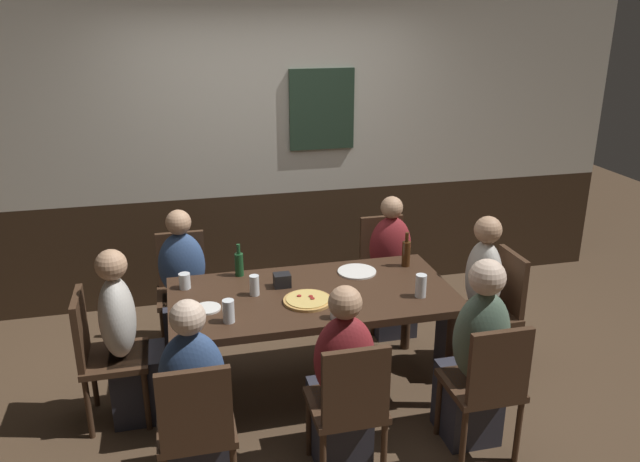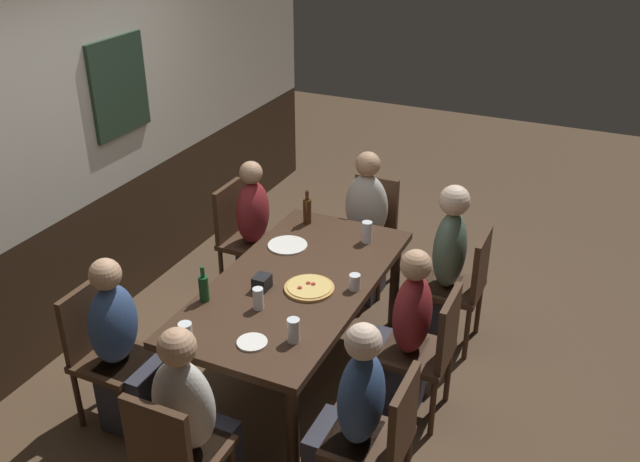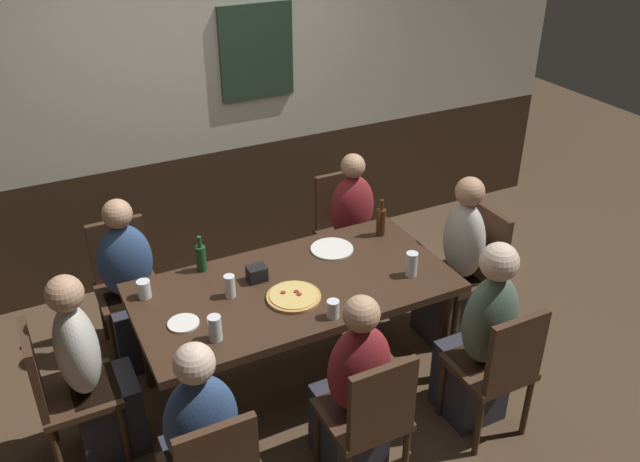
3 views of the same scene
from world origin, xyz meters
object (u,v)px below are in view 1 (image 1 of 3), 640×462
at_px(chair_right_near, 488,383).
at_px(chair_head_west, 102,351).
at_px(chair_right_far, 384,264).
at_px(tumbler_water, 185,282).
at_px(chair_left_near, 196,425).
at_px(chair_head_east, 496,305).
at_px(person_left_far, 184,296).
at_px(pint_glass_stout, 254,286).
at_px(person_left_near, 195,409).
at_px(person_head_east, 475,308).
at_px(beer_bottle_green, 239,264).
at_px(dining_table, 312,303).
at_px(person_right_far, 391,276).
at_px(chair_mid_near, 350,403).
at_px(tumbler_short, 229,313).
at_px(person_mid_near, 341,390).
at_px(condiment_caddy, 282,280).
at_px(pizza, 308,300).
at_px(chair_left_far, 183,284).
at_px(person_right_near, 475,365).
at_px(plate_white_large, 357,272).
at_px(pint_glass_pale, 336,311).
at_px(beer_bottle_brown, 406,253).
at_px(beer_glass_half, 421,287).
at_px(person_head_west, 129,349).
at_px(plate_white_small, 207,308).

relative_size(chair_right_near, chair_head_west, 1.00).
xyz_separation_m(chair_right_far, tumbler_water, (-1.61, -0.61, 0.29)).
relative_size(chair_left_near, chair_head_east, 1.00).
relative_size(chair_left_near, person_left_far, 0.78).
bearing_deg(chair_left_near, person_left_far, 90.00).
bearing_deg(pint_glass_stout, person_left_near, -119.60).
distance_m(person_head_east, beer_bottle_green, 1.68).
xyz_separation_m(dining_table, person_right_far, (0.81, 0.72, -0.20)).
xyz_separation_m(chair_mid_near, tumbler_short, (-0.57, 0.61, 0.30)).
xyz_separation_m(person_mid_near, condiment_caddy, (-0.17, 0.86, 0.31)).
bearing_deg(chair_right_far, dining_table, -132.58).
bearing_deg(pizza, chair_head_east, 5.10).
distance_m(chair_mid_near, person_left_far, 1.79).
bearing_deg(person_mid_near, chair_head_west, 151.74).
bearing_deg(beer_bottle_green, chair_left_far, 127.88).
distance_m(person_right_near, person_left_near, 1.62).
relative_size(chair_head_east, person_left_far, 0.78).
xyz_separation_m(chair_right_far, plate_white_large, (-0.43, -0.63, 0.25)).
relative_size(pint_glass_stout, plate_white_large, 0.50).
distance_m(pizza, condiment_caddy, 0.29).
relative_size(person_right_near, pint_glass_pale, 11.78).
xyz_separation_m(chair_mid_near, chair_head_west, (-1.34, 0.88, 0.00)).
distance_m(person_left_near, beer_bottle_brown, 1.89).
height_order(chair_head_west, tumbler_short, same).
bearing_deg(beer_glass_half, person_left_far, 147.52).
relative_size(person_right_far, person_head_west, 0.96).
height_order(pizza, pint_glass_pale, pint_glass_pale).
bearing_deg(beer_bottle_brown, person_right_near, -86.54).
xyz_separation_m(person_right_far, beer_bottle_green, (-1.24, -0.33, 0.37)).
relative_size(person_right_far, plate_white_small, 6.59).
height_order(dining_table, chair_left_near, chair_left_near).
relative_size(chair_mid_near, chair_head_east, 1.00).
bearing_deg(chair_right_far, person_mid_near, -116.85).
relative_size(chair_mid_near, tumbler_water, 8.50).
height_order(pint_glass_pale, condiment_caddy, pint_glass_pale).
distance_m(dining_table, beer_glass_half, 0.71).
xyz_separation_m(chair_head_west, person_head_east, (2.51, 0.00, -0.01)).
xyz_separation_m(dining_table, person_left_far, (-0.81, 0.72, -0.19)).
height_order(person_left_near, beer_bottle_green, person_left_near).
relative_size(dining_table, tumbler_short, 13.15).
bearing_deg(pizza, tumbler_water, 152.17).
bearing_deg(chair_left_near, plate_white_large, 43.58).
bearing_deg(chair_right_near, pint_glass_pale, 146.03).
bearing_deg(person_head_east, beer_bottle_brown, 146.89).
relative_size(person_mid_near, person_left_far, 1.00).
bearing_deg(tumbler_short, chair_right_far, 39.93).
bearing_deg(chair_mid_near, beer_bottle_green, 108.58).
xyz_separation_m(person_head_east, person_left_far, (-1.98, 0.72, -0.02)).
xyz_separation_m(chair_head_west, person_right_near, (2.15, -0.72, 0.01)).
xyz_separation_m(chair_mid_near, person_left_near, (-0.81, 0.16, -0.02)).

